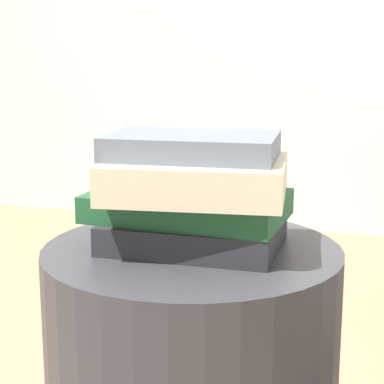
% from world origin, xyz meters
% --- Properties ---
extents(book_charcoal, '(0.27, 0.20, 0.04)m').
position_xyz_m(book_charcoal, '(0.00, 0.01, 0.52)').
color(book_charcoal, '#28282D').
rests_on(book_charcoal, side_table).
extents(book_forest, '(0.30, 0.18, 0.04)m').
position_xyz_m(book_forest, '(-0.01, 0.01, 0.56)').
color(book_forest, '#1E512D').
rests_on(book_forest, book_charcoal).
extents(book_cream, '(0.29, 0.24, 0.06)m').
position_xyz_m(book_cream, '(0.01, -0.01, 0.61)').
color(book_cream, beige).
rests_on(book_cream, book_forest).
extents(book_slate, '(0.27, 0.19, 0.04)m').
position_xyz_m(book_slate, '(0.00, 0.00, 0.66)').
color(book_slate, slate).
rests_on(book_slate, book_cream).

